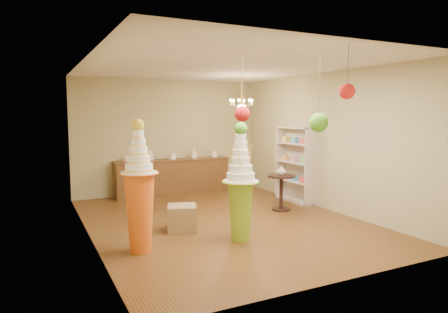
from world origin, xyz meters
name	(u,v)px	position (x,y,z in m)	size (l,w,h in m)	color
floor	(222,221)	(0.00, 0.00, 0.00)	(6.50, 6.50, 0.00)	#563417
ceiling	(222,67)	(0.00, 0.00, 3.00)	(6.50, 6.50, 0.00)	silver
wall_back	(169,137)	(0.00, 3.25, 1.50)	(5.00, 0.04, 3.00)	tan
wall_front	(340,164)	(0.00, -3.25, 1.50)	(5.00, 0.04, 3.00)	tan
wall_left	(87,150)	(-2.50, 0.00, 1.50)	(0.04, 6.50, 3.00)	tan
wall_right	(324,141)	(2.50, 0.00, 1.50)	(0.04, 6.50, 3.00)	tan
pedestal_green	(241,195)	(-0.26, -1.23, 0.77)	(0.68, 0.68, 1.98)	#85B227
pedestal_orange	(140,201)	(-1.90, -1.04, 0.79)	(0.60, 0.60, 2.03)	orange
burlap_riser	(182,218)	(-0.95, -0.27, 0.23)	(0.51, 0.51, 0.46)	#896C4A
sideboard	(173,176)	(0.00, 2.97, 0.48)	(3.04, 0.54, 1.16)	#57361B
shelving_unit	(295,164)	(2.34, 0.80, 0.90)	(0.33, 1.20, 1.80)	beige
round_table	(281,188)	(1.54, 0.22, 0.50)	(0.77, 0.77, 0.78)	black
vase	(282,170)	(1.54, 0.22, 0.88)	(0.20, 0.20, 0.21)	beige
pom_red_left	(242,114)	(-0.44, -1.59, 2.11)	(0.23, 0.23, 1.01)	#454031
pom_green_mid	(319,122)	(0.44, -2.31, 1.98)	(0.28, 0.28, 1.16)	#454031
pom_red_right	(347,91)	(0.39, -2.92, 2.40)	(0.21, 0.21, 0.71)	#454031
chandelier	(241,105)	(1.13, 1.30, 2.30)	(0.70, 0.70, 0.85)	#EA9F52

